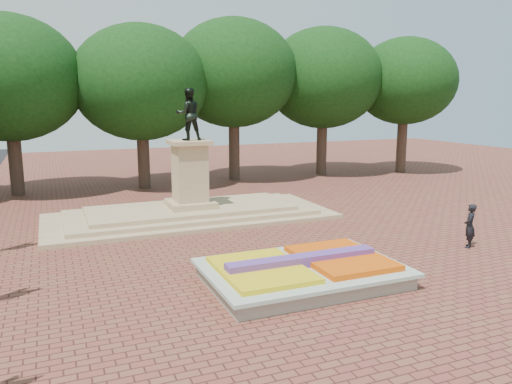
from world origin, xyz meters
TOP-DOWN VIEW (x-y plane):
  - ground at (0.00, 0.00)m, footprint 90.00×90.00m
  - flower_bed at (1.03, -2.00)m, footprint 6.30×4.30m
  - monument at (0.00, 8.00)m, footprint 14.00×6.00m
  - tree_row_back at (2.33, 18.00)m, footprint 44.80×8.80m
  - pedestrian at (9.00, -1.13)m, footprint 0.77×0.75m

SIDE VIEW (x-z plane):
  - ground at x=0.00m, z-range 0.00..0.00m
  - flower_bed at x=1.03m, z-range -0.08..0.83m
  - monument at x=0.00m, z-range -2.32..4.09m
  - pedestrian at x=9.00m, z-range 0.00..1.78m
  - tree_row_back at x=2.33m, z-range 1.46..11.89m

